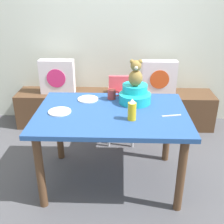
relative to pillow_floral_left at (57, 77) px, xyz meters
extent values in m
plane|color=#4C4C51|center=(0.75, -1.19, -0.68)|extent=(8.00, 8.00, 0.00)
cube|color=silver|center=(0.75, 0.29, 0.62)|extent=(4.40, 0.10, 2.60)
cube|color=brown|center=(0.75, 0.02, -0.45)|extent=(2.60, 0.44, 0.46)
cube|color=silver|center=(0.00, 0.00, 0.00)|extent=(0.44, 0.14, 0.44)
cylinder|color=#E02D72|center=(0.00, -0.07, 0.00)|extent=(0.24, 0.01, 0.24)
cube|color=silver|center=(1.31, 0.00, 0.00)|extent=(0.44, 0.14, 0.44)
cylinder|color=#D84C1E|center=(1.31, -0.07, 0.00)|extent=(0.24, 0.01, 0.24)
cube|color=gray|center=(0.76, 0.02, -0.17)|extent=(0.20, 0.14, 0.09)
cube|color=#264C8C|center=(0.75, -1.19, 0.04)|extent=(1.34, 0.92, 0.04)
cylinder|color=brown|center=(0.17, -1.56, -0.33)|extent=(0.07, 0.07, 0.70)
cylinder|color=brown|center=(1.32, -1.56, -0.33)|extent=(0.07, 0.07, 0.70)
cylinder|color=brown|center=(0.17, -0.82, -0.33)|extent=(0.07, 0.07, 0.70)
cylinder|color=brown|center=(1.32, -0.82, -0.33)|extent=(0.07, 0.07, 0.70)
cylinder|color=#D84C59|center=(0.83, -0.43, -0.17)|extent=(0.34, 0.34, 0.10)
cube|color=#D84C59|center=(0.83, -0.29, -0.01)|extent=(0.30, 0.05, 0.24)
cube|color=white|center=(0.83, -0.61, -0.10)|extent=(0.30, 0.20, 0.02)
cylinder|color=silver|center=(0.69, -0.57, -0.45)|extent=(0.03, 0.03, 0.46)
cylinder|color=silver|center=(0.97, -0.57, -0.45)|extent=(0.03, 0.03, 0.46)
cylinder|color=silver|center=(0.69, -0.29, -0.45)|extent=(0.03, 0.03, 0.46)
cylinder|color=silver|center=(0.97, -0.29, -0.45)|extent=(0.03, 0.03, 0.46)
cylinder|color=#1BB0BA|center=(0.96, -0.97, 0.10)|extent=(0.30, 0.30, 0.09)
cylinder|color=#1BB0BA|center=(0.96, -0.91, 0.18)|extent=(0.24, 0.24, 0.07)
ellipsoid|color=olive|center=(0.96, -0.95, 0.29)|extent=(0.13, 0.11, 0.15)
sphere|color=olive|center=(0.96, -0.95, 0.41)|extent=(0.10, 0.10, 0.10)
sphere|color=beige|center=(0.96, -1.00, 0.40)|extent=(0.04, 0.04, 0.04)
sphere|color=olive|center=(0.92, -0.95, 0.45)|extent=(0.04, 0.04, 0.04)
sphere|color=olive|center=(1.00, -0.95, 0.45)|extent=(0.04, 0.04, 0.04)
cylinder|color=gold|center=(0.92, -1.34, 0.13)|extent=(0.07, 0.07, 0.15)
cone|color=white|center=(0.92, -1.34, 0.23)|extent=(0.06, 0.06, 0.03)
cylinder|color=#9E332D|center=(0.74, -0.89, 0.11)|extent=(0.08, 0.08, 0.09)
torus|color=#9E332D|center=(0.79, -0.89, 0.11)|extent=(0.06, 0.01, 0.06)
cylinder|color=white|center=(0.51, -0.92, 0.07)|extent=(0.20, 0.20, 0.01)
cylinder|color=white|center=(0.29, -1.22, 0.07)|extent=(0.20, 0.20, 0.01)
cube|color=silver|center=(1.26, -1.26, 0.06)|extent=(0.17, 0.05, 0.01)
camera|label=1|loc=(0.83, -3.40, 1.07)|focal=44.23mm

